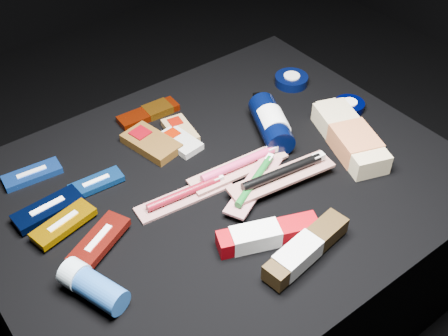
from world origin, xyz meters
TOP-DOWN VIEW (x-y plane):
  - ground at (0.00, 0.00)m, footprint 3.00×3.00m
  - cloth_table at (0.00, 0.00)m, footprint 0.98×0.78m
  - luna_bar_0 at (-0.31, 0.25)m, footprint 0.12×0.06m
  - luna_bar_1 at (-0.22, 0.14)m, footprint 0.11×0.05m
  - luna_bar_2 at (-0.33, 0.13)m, footprint 0.14×0.06m
  - luna_bar_3 at (-0.32, 0.08)m, footprint 0.13×0.07m
  - luna_bar_4 at (-0.29, -0.01)m, footprint 0.14×0.10m
  - clif_bar_0 at (-0.06, 0.19)m, footprint 0.10×0.14m
  - clif_bar_1 at (-0.00, 0.15)m, footprint 0.07×0.11m
  - clif_bar_2 at (0.02, 0.19)m, footprint 0.07×0.11m
  - power_bar at (0.01, 0.28)m, footprint 0.15×0.05m
  - lotion_bottle at (0.18, 0.05)m, footprint 0.12×0.20m
  - cream_tin_upper at (0.36, 0.18)m, footprint 0.08×0.08m
  - cream_tin_lower at (0.40, 0.01)m, footprint 0.07×0.07m
  - bodywash_bottle at (0.30, -0.09)m, footprint 0.15×0.25m
  - deodorant_stick at (-0.35, -0.09)m, footprint 0.09×0.13m
  - toothbrush_pack_0 at (-0.09, 0.00)m, footprint 0.21×0.07m
  - toothbrush_pack_1 at (0.05, -0.00)m, footprint 0.23×0.07m
  - toothbrush_pack_2 at (0.04, -0.06)m, footprint 0.20×0.13m
  - toothbrush_pack_3 at (0.09, -0.09)m, footprint 0.24×0.09m
  - toothpaste_carton_red at (-0.04, -0.18)m, footprint 0.20×0.11m
  - toothpaste_carton_green at (-0.01, -0.26)m, footprint 0.20×0.07m

SIDE VIEW (x-z plane):
  - ground at x=0.00m, z-range 0.00..0.00m
  - cloth_table at x=0.00m, z-range 0.00..0.40m
  - luna_bar_0 at x=-0.31m, z-range 0.40..0.42m
  - clif_bar_2 at x=0.02m, z-range 0.40..0.42m
  - clif_bar_1 at x=0.00m, z-range 0.40..0.42m
  - toothbrush_pack_0 at x=-0.09m, z-range 0.40..0.42m
  - power_bar at x=0.01m, z-range 0.40..0.42m
  - luna_bar_1 at x=-0.22m, z-range 0.40..0.42m
  - cream_tin_lower at x=0.40m, z-range 0.40..0.42m
  - clif_bar_0 at x=-0.06m, z-range 0.40..0.42m
  - cream_tin_upper at x=0.36m, z-range 0.40..0.42m
  - luna_bar_2 at x=-0.33m, z-range 0.40..0.42m
  - luna_bar_3 at x=-0.32m, z-range 0.41..0.42m
  - toothbrush_pack_1 at x=0.05m, z-range 0.40..0.43m
  - toothpaste_carton_red at x=-0.04m, z-range 0.40..0.44m
  - luna_bar_4 at x=-0.29m, z-range 0.41..0.43m
  - toothbrush_pack_2 at x=0.04m, z-range 0.41..0.43m
  - bodywash_bottle at x=0.30m, z-range 0.40..0.45m
  - toothpaste_carton_green at x=-0.01m, z-range 0.40..0.44m
  - deodorant_stick at x=-0.35m, z-range 0.40..0.45m
  - toothbrush_pack_3 at x=0.09m, z-range 0.42..0.44m
  - lotion_bottle at x=0.18m, z-range 0.40..0.47m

